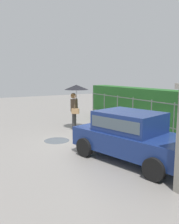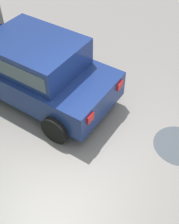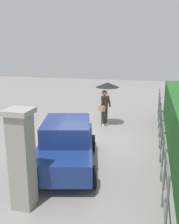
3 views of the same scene
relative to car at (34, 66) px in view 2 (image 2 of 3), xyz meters
The scene contains 3 objects.
ground_plane 2.33m from the car, behind, with size 40.00×40.00×0.00m, color gray.
car is the anchor object (origin of this frame).
puddle_near 3.42m from the car, 159.75° to the right, with size 0.99×0.99×0.00m, color #4C545B.
Camera 2 is at (-2.33, 2.54, 4.58)m, focal length 46.44 mm.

